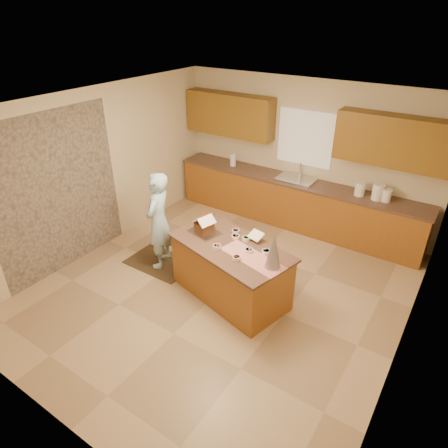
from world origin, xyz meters
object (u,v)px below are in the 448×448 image
(gingerbread_house, at_px, (204,226))
(island_base, at_px, (230,272))
(tinsel_tree, at_px, (273,250))
(boy, at_px, (159,221))

(gingerbread_house, bearing_deg, island_base, -9.00)
(tinsel_tree, height_order, gingerbread_house, tinsel_tree)
(island_base, relative_size, boy, 1.05)
(tinsel_tree, distance_m, gingerbread_house, 1.25)
(island_base, bearing_deg, boy, -167.45)
(island_base, bearing_deg, gingerbread_house, -174.81)
(island_base, xyz_separation_m, gingerbread_house, (-0.51, 0.08, 0.57))
(boy, xyz_separation_m, gingerbread_house, (0.86, 0.04, 0.17))
(tinsel_tree, bearing_deg, boy, 175.27)
(island_base, xyz_separation_m, tinsel_tree, (0.72, -0.13, 0.70))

